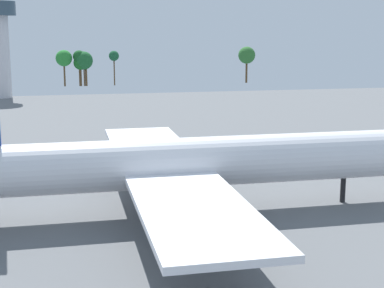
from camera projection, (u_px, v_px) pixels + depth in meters
ground_plane at (192, 212)px, 74.48m from camera, size 282.70×282.70×0.00m
cargo_airplane at (189, 163)px, 73.15m from camera, size 70.67×60.89×19.67m
control_tower at (0, 39)px, 194.39m from camera, size 11.40×11.40×31.99m
tree_line_backdrop at (108, 60)px, 239.39m from camera, size 119.15×7.40×15.57m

